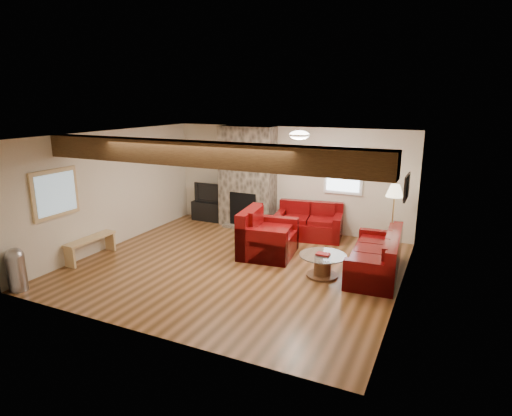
% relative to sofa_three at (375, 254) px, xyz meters
% --- Properties ---
extents(room, '(8.00, 8.00, 8.00)m').
position_rel_sofa_three_xyz_m(room, '(-2.48, -0.74, 0.87)').
color(room, '#513215').
rests_on(room, ground).
extents(floor, '(6.00, 6.00, 0.00)m').
position_rel_sofa_three_xyz_m(floor, '(-2.48, -0.74, -0.38)').
color(floor, '#513215').
rests_on(floor, ground).
extents(oak_beam, '(6.00, 0.36, 0.38)m').
position_rel_sofa_three_xyz_m(oak_beam, '(-2.48, -1.99, 1.93)').
color(oak_beam, '#331E0F').
rests_on(oak_beam, room).
extents(chimney_breast, '(1.40, 0.67, 2.50)m').
position_rel_sofa_three_xyz_m(chimney_breast, '(-3.48, 1.76, 0.84)').
color(chimney_breast, '#322E27').
rests_on(chimney_breast, floor).
extents(back_window, '(0.90, 0.08, 1.10)m').
position_rel_sofa_three_xyz_m(back_window, '(-1.13, 1.97, 1.17)').
color(back_window, white).
rests_on(back_window, room).
extents(hatch_window, '(0.08, 1.00, 0.90)m').
position_rel_sofa_three_xyz_m(hatch_window, '(-5.44, -2.24, 1.07)').
color(hatch_window, tan).
rests_on(hatch_window, room).
extents(ceiling_dome, '(0.40, 0.40, 0.18)m').
position_rel_sofa_three_xyz_m(ceiling_dome, '(-1.58, 0.16, 2.06)').
color(ceiling_dome, white).
rests_on(ceiling_dome, room).
extents(artwork_back, '(0.42, 0.06, 0.52)m').
position_rel_sofa_three_xyz_m(artwork_back, '(-2.33, 1.97, 1.32)').
color(artwork_back, black).
rests_on(artwork_back, room).
extents(artwork_right, '(0.06, 0.55, 0.42)m').
position_rel_sofa_three_xyz_m(artwork_right, '(0.48, -0.44, 1.37)').
color(artwork_right, black).
rests_on(artwork_right, room).
extents(sofa_three, '(0.96, 2.04, 0.77)m').
position_rel_sofa_three_xyz_m(sofa_three, '(0.00, 0.00, 0.00)').
color(sofa_three, '#410404').
rests_on(sofa_three, floor).
extents(loveseat, '(1.62, 1.10, 0.80)m').
position_rel_sofa_three_xyz_m(loveseat, '(-1.77, 1.49, 0.01)').
color(loveseat, '#410404').
rests_on(loveseat, floor).
extents(armchair_red, '(1.17, 1.29, 0.95)m').
position_rel_sofa_three_xyz_m(armchair_red, '(-2.16, 0.05, 0.09)').
color(armchair_red, '#410404').
rests_on(armchair_red, floor).
extents(coffee_table, '(0.85, 0.85, 0.44)m').
position_rel_sofa_three_xyz_m(coffee_table, '(-0.82, -0.55, -0.18)').
color(coffee_table, '#472A16').
rests_on(coffee_table, floor).
extents(tv_cabinet, '(1.01, 0.40, 0.51)m').
position_rel_sofa_three_xyz_m(tv_cabinet, '(-4.56, 1.79, -0.13)').
color(tv_cabinet, black).
rests_on(tv_cabinet, floor).
extents(television, '(0.88, 0.12, 0.51)m').
position_rel_sofa_three_xyz_m(television, '(-4.56, 1.79, 0.38)').
color(television, black).
rests_on(television, tv_cabinet).
extents(floor_lamp, '(0.36, 0.36, 1.42)m').
position_rel_sofa_three_xyz_m(floor_lamp, '(0.09, 1.44, 0.83)').
color(floor_lamp, tan).
rests_on(floor_lamp, floor).
extents(pine_bench, '(0.27, 1.16, 0.43)m').
position_rel_sofa_three_xyz_m(pine_bench, '(-5.31, -1.66, -0.17)').
color(pine_bench, tan).
rests_on(pine_bench, floor).
extents(pedal_bin, '(0.40, 0.40, 0.75)m').
position_rel_sofa_three_xyz_m(pedal_bin, '(-5.30, -3.29, -0.01)').
color(pedal_bin, '#9A999E').
rests_on(pedal_bin, floor).
extents(coal_bucket, '(0.36, 0.36, 0.34)m').
position_rel_sofa_three_xyz_m(coal_bucket, '(-2.88, 0.99, -0.21)').
color(coal_bucket, gray).
rests_on(coal_bucket, floor).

